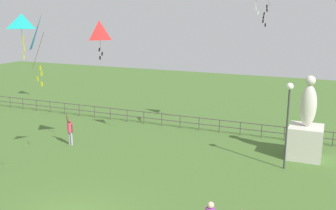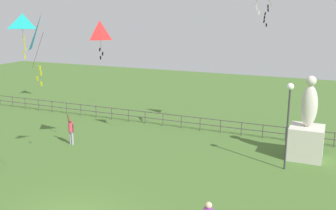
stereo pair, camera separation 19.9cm
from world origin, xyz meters
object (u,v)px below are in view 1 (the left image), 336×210
object	(u,v)px
lamppost	(288,107)
kite_3	(22,24)
person_2	(70,130)
kite_4	(99,32)
statue_monument	(306,134)
kite_5	(44,34)

from	to	relation	value
lamppost	kite_3	bearing A→B (deg)	-167.27
lamppost	person_2	world-z (taller)	lamppost
person_2	kite_4	distance (m)	6.87
statue_monument	lamppost	distance (m)	2.99
statue_monument	kite_4	distance (m)	12.79
kite_3	kite_5	world-z (taller)	kite_5
person_2	lamppost	bearing A→B (deg)	5.63
person_2	kite_5	bearing A→B (deg)	-58.33
lamppost	kite_4	bearing A→B (deg)	-167.65
statue_monument	kite_3	distance (m)	16.98
kite_4	lamppost	bearing A→B (deg)	12.35
lamppost	kite_3	size ratio (longest dim) A/B	1.89
lamppost	person_2	distance (m)	13.08
statue_monument	kite_4	world-z (taller)	kite_4
person_2	kite_4	bearing A→B (deg)	-16.36
statue_monument	kite_3	bearing A→B (deg)	-160.46
kite_4	kite_5	world-z (taller)	kite_5
statue_monument	lamppost	bearing A→B (deg)	-111.93
statue_monument	lamppost	world-z (taller)	statue_monument
kite_3	person_2	bearing A→B (deg)	56.01
lamppost	kite_3	distance (m)	15.03
kite_4	person_2	bearing A→B (deg)	163.64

